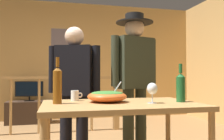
{
  "coord_description": "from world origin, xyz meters",
  "views": [
    {
      "loc": [
        -0.25,
        -2.63,
        0.98
      ],
      "look_at": [
        0.29,
        -0.32,
        1.04
      ],
      "focal_mm": 38.35,
      "sensor_mm": 36.0,
      "label": 1
    }
  ],
  "objects_px": {
    "stair_railing": "(40,96)",
    "person_standing_left": "(74,84)",
    "wine_bottle_amber": "(57,84)",
    "flat_screen_tv": "(29,89)",
    "mug_white": "(75,96)",
    "salad_bowl": "(107,96)",
    "wine_bottle_green": "(181,87)",
    "person_standing_right": "(135,72)",
    "serving_table": "(121,111)",
    "wine_glass": "(152,89)",
    "tv_console": "(29,112)",
    "framed_picture": "(63,42)"
  },
  "relations": [
    {
      "from": "stair_railing",
      "to": "person_standing_left",
      "type": "distance_m",
      "value": 1.71
    },
    {
      "from": "stair_railing",
      "to": "wine_bottle_amber",
      "type": "height_order",
      "value": "wine_bottle_amber"
    },
    {
      "from": "flat_screen_tv",
      "to": "mug_white",
      "type": "distance_m",
      "value": 3.08
    },
    {
      "from": "salad_bowl",
      "to": "wine_bottle_green",
      "type": "distance_m",
      "value": 0.65
    },
    {
      "from": "salad_bowl",
      "to": "person_standing_right",
      "type": "xyz_separation_m",
      "value": [
        0.45,
        0.59,
        0.22
      ]
    },
    {
      "from": "flat_screen_tv",
      "to": "serving_table",
      "type": "relative_size",
      "value": 0.42
    },
    {
      "from": "wine_glass",
      "to": "person_standing_left",
      "type": "distance_m",
      "value": 0.97
    },
    {
      "from": "tv_console",
      "to": "flat_screen_tv",
      "type": "bearing_deg",
      "value": -90.0
    },
    {
      "from": "stair_railing",
      "to": "person_standing_left",
      "type": "height_order",
      "value": "person_standing_left"
    },
    {
      "from": "wine_glass",
      "to": "tv_console",
      "type": "bearing_deg",
      "value": 111.61
    },
    {
      "from": "stair_railing",
      "to": "flat_screen_tv",
      "type": "distance_m",
      "value": 0.99
    },
    {
      "from": "salad_bowl",
      "to": "mug_white",
      "type": "height_order",
      "value": "salad_bowl"
    },
    {
      "from": "wine_glass",
      "to": "wine_bottle_green",
      "type": "relative_size",
      "value": 0.51
    },
    {
      "from": "salad_bowl",
      "to": "wine_bottle_amber",
      "type": "xyz_separation_m",
      "value": [
        -0.43,
        -0.04,
        0.1
      ]
    },
    {
      "from": "wine_glass",
      "to": "wine_bottle_amber",
      "type": "bearing_deg",
      "value": 169.87
    },
    {
      "from": "stair_railing",
      "to": "wine_glass",
      "type": "height_order",
      "value": "stair_railing"
    },
    {
      "from": "framed_picture",
      "to": "wine_glass",
      "type": "distance_m",
      "value": 3.81
    },
    {
      "from": "wine_bottle_green",
      "to": "person_standing_right",
      "type": "relative_size",
      "value": 0.2
    },
    {
      "from": "tv_console",
      "to": "person_standing_right",
      "type": "height_order",
      "value": "person_standing_right"
    },
    {
      "from": "stair_railing",
      "to": "serving_table",
      "type": "xyz_separation_m",
      "value": [
        0.81,
        -2.3,
        0.04
      ]
    },
    {
      "from": "tv_console",
      "to": "flat_screen_tv",
      "type": "distance_m",
      "value": 0.47
    },
    {
      "from": "stair_railing",
      "to": "salad_bowl",
      "type": "relative_size",
      "value": 10.7
    },
    {
      "from": "salad_bowl",
      "to": "wine_glass",
      "type": "relative_size",
      "value": 2.01
    },
    {
      "from": "tv_console",
      "to": "salad_bowl",
      "type": "distance_m",
      "value": 3.39
    },
    {
      "from": "framed_picture",
      "to": "tv_console",
      "type": "relative_size",
      "value": 0.67
    },
    {
      "from": "flat_screen_tv",
      "to": "salad_bowl",
      "type": "height_order",
      "value": "salad_bowl"
    },
    {
      "from": "wine_bottle_green",
      "to": "wine_bottle_amber",
      "type": "distance_m",
      "value": 1.07
    },
    {
      "from": "stair_railing",
      "to": "wine_glass",
      "type": "distance_m",
      "value": 2.62
    },
    {
      "from": "serving_table",
      "to": "wine_glass",
      "type": "distance_m",
      "value": 0.33
    },
    {
      "from": "salad_bowl",
      "to": "person_standing_right",
      "type": "distance_m",
      "value": 0.77
    },
    {
      "from": "wine_glass",
      "to": "wine_bottle_amber",
      "type": "distance_m",
      "value": 0.79
    },
    {
      "from": "flat_screen_tv",
      "to": "mug_white",
      "type": "bearing_deg",
      "value": -76.54
    },
    {
      "from": "tv_console",
      "to": "serving_table",
      "type": "relative_size",
      "value": 0.69
    },
    {
      "from": "framed_picture",
      "to": "salad_bowl",
      "type": "xyz_separation_m",
      "value": [
        0.3,
        -3.48,
        -0.95
      ]
    },
    {
      "from": "mug_white",
      "to": "wine_glass",
      "type": "bearing_deg",
      "value": -28.99
    },
    {
      "from": "wine_glass",
      "to": "person_standing_left",
      "type": "xyz_separation_m",
      "value": [
        -0.6,
        0.76,
        0.02
      ]
    },
    {
      "from": "tv_console",
      "to": "mug_white",
      "type": "xyz_separation_m",
      "value": [
        0.72,
        -3.02,
        0.57
      ]
    },
    {
      "from": "framed_picture",
      "to": "serving_table",
      "type": "xyz_separation_m",
      "value": [
        0.4,
        -3.56,
        -1.07
      ]
    },
    {
      "from": "wine_bottle_amber",
      "to": "person_standing_left",
      "type": "xyz_separation_m",
      "value": [
        0.18,
        0.62,
        -0.02
      ]
    },
    {
      "from": "serving_table",
      "to": "salad_bowl",
      "type": "relative_size",
      "value": 3.78
    },
    {
      "from": "person_standing_left",
      "to": "stair_railing",
      "type": "bearing_deg",
      "value": -55.39
    },
    {
      "from": "framed_picture",
      "to": "person_standing_left",
      "type": "xyz_separation_m",
      "value": [
        0.06,
        -2.89,
        -0.86
      ]
    },
    {
      "from": "stair_railing",
      "to": "serving_table",
      "type": "relative_size",
      "value": 2.83
    },
    {
      "from": "serving_table",
      "to": "wine_bottle_green",
      "type": "height_order",
      "value": "wine_bottle_green"
    },
    {
      "from": "wine_bottle_amber",
      "to": "tv_console",
      "type": "bearing_deg",
      "value": 99.78
    },
    {
      "from": "person_standing_right",
      "to": "framed_picture",
      "type": "bearing_deg",
      "value": -94.31
    },
    {
      "from": "person_standing_right",
      "to": "flat_screen_tv",
      "type": "bearing_deg",
      "value": -79.77
    },
    {
      "from": "stair_railing",
      "to": "wine_glass",
      "type": "bearing_deg",
      "value": -66.18
    },
    {
      "from": "serving_table",
      "to": "wine_bottle_green",
      "type": "distance_m",
      "value": 0.57
    },
    {
      "from": "wine_glass",
      "to": "person_standing_right",
      "type": "relative_size",
      "value": 0.1
    }
  ]
}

